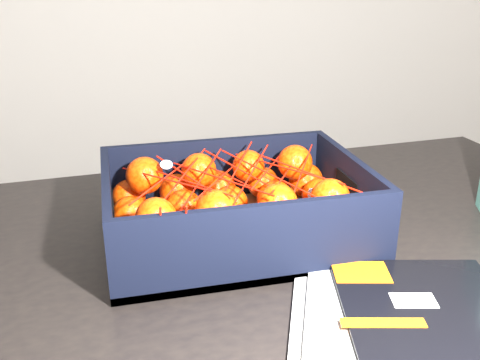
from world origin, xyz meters
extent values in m
cube|color=black|center=(-0.19, 0.23, 0.73)|extent=(1.24, 0.86, 0.04)
cylinder|color=black|center=(-0.74, 0.58, 0.35)|extent=(0.06, 0.06, 0.71)
cylinder|color=black|center=(0.36, 0.58, 0.35)|extent=(0.06, 0.06, 0.71)
cube|color=silver|center=(-0.20, -0.02, 0.75)|extent=(0.30, 0.34, 0.01)
cube|color=silver|center=(-0.18, -0.02, 0.76)|extent=(0.30, 0.34, 0.01)
cube|color=black|center=(-0.13, -0.02, 0.77)|extent=(0.27, 0.32, 0.01)
cube|color=orange|center=(-0.17, 0.10, 0.77)|extent=(0.09, 0.07, 0.00)
cube|color=white|center=(-0.13, 0.02, 0.77)|extent=(0.06, 0.04, 0.00)
cube|color=orange|center=(-0.19, -0.01, 0.77)|extent=(0.10, 0.04, 0.00)
cube|color=olive|center=(-0.30, 0.27, 0.76)|extent=(0.40, 0.30, 0.01)
cube|color=black|center=(-0.30, 0.42, 0.81)|extent=(0.40, 0.01, 0.12)
cube|color=black|center=(-0.30, 0.13, 0.81)|extent=(0.40, 0.01, 0.12)
cube|color=black|center=(-0.49, 0.27, 0.81)|extent=(0.01, 0.28, 0.12)
cube|color=black|center=(-0.11, 0.27, 0.81)|extent=(0.01, 0.28, 0.12)
sphere|color=#F63905|center=(-0.46, 0.16, 0.79)|extent=(0.06, 0.06, 0.06)
sphere|color=#F63905|center=(-0.46, 0.24, 0.79)|extent=(0.06, 0.06, 0.06)
sphere|color=#F63905|center=(-0.46, 0.31, 0.79)|extent=(0.06, 0.06, 0.06)
sphere|color=#F63905|center=(-0.46, 0.38, 0.79)|extent=(0.06, 0.06, 0.06)
sphere|color=#F63905|center=(-0.38, 0.17, 0.79)|extent=(0.06, 0.06, 0.06)
sphere|color=#F63905|center=(-0.38, 0.24, 0.79)|extent=(0.06, 0.06, 0.06)
sphere|color=#F63905|center=(-0.38, 0.31, 0.79)|extent=(0.06, 0.06, 0.06)
sphere|color=#F63905|center=(-0.38, 0.39, 0.79)|extent=(0.06, 0.06, 0.06)
sphere|color=#F63905|center=(-0.30, 0.16, 0.79)|extent=(0.06, 0.06, 0.06)
sphere|color=#F63905|center=(-0.30, 0.23, 0.79)|extent=(0.06, 0.06, 0.06)
sphere|color=#F63905|center=(-0.30, 0.31, 0.79)|extent=(0.06, 0.06, 0.06)
sphere|color=#F63905|center=(-0.30, 0.38, 0.79)|extent=(0.06, 0.06, 0.06)
sphere|color=#F63905|center=(-0.22, 0.16, 0.79)|extent=(0.06, 0.06, 0.06)
sphere|color=#F63905|center=(-0.22, 0.24, 0.79)|extent=(0.06, 0.06, 0.06)
sphere|color=#F63905|center=(-0.22, 0.31, 0.79)|extent=(0.06, 0.06, 0.06)
sphere|color=#F63905|center=(-0.22, 0.39, 0.79)|extent=(0.06, 0.06, 0.06)
sphere|color=#F63905|center=(-0.14, 0.17, 0.79)|extent=(0.06, 0.06, 0.06)
sphere|color=#F63905|center=(-0.14, 0.24, 0.79)|extent=(0.06, 0.06, 0.06)
sphere|color=#F63905|center=(-0.14, 0.31, 0.79)|extent=(0.06, 0.06, 0.06)
sphere|color=#F63905|center=(-0.14, 0.38, 0.79)|extent=(0.06, 0.06, 0.06)
sphere|color=#F63905|center=(-0.43, 0.19, 0.84)|extent=(0.06, 0.06, 0.06)
sphere|color=#F63905|center=(-0.43, 0.35, 0.84)|extent=(0.06, 0.06, 0.06)
sphere|color=#F63905|center=(-0.35, 0.19, 0.84)|extent=(0.06, 0.06, 0.06)
sphere|color=#F63905|center=(-0.34, 0.35, 0.84)|extent=(0.06, 0.06, 0.06)
sphere|color=#F63905|center=(-0.26, 0.20, 0.84)|extent=(0.06, 0.06, 0.06)
sphere|color=#F63905|center=(-0.26, 0.36, 0.84)|extent=(0.06, 0.06, 0.06)
sphere|color=#F63905|center=(-0.17, 0.19, 0.84)|extent=(0.06, 0.06, 0.06)
sphere|color=#F63905|center=(-0.17, 0.35, 0.84)|extent=(0.06, 0.06, 0.06)
cylinder|color=red|center=(-0.41, 0.28, 0.86)|extent=(0.11, 0.21, 0.03)
cylinder|color=red|center=(-0.38, 0.27, 0.86)|extent=(0.11, 0.21, 0.02)
cylinder|color=red|center=(-0.36, 0.27, 0.85)|extent=(0.11, 0.21, 0.03)
cylinder|color=red|center=(-0.33, 0.26, 0.86)|extent=(0.11, 0.21, 0.02)
cylinder|color=red|center=(-0.30, 0.27, 0.85)|extent=(0.11, 0.21, 0.01)
cylinder|color=red|center=(-0.27, 0.27, 0.85)|extent=(0.11, 0.21, 0.03)
cylinder|color=red|center=(-0.24, 0.27, 0.85)|extent=(0.11, 0.21, 0.02)
cylinder|color=red|center=(-0.22, 0.28, 0.86)|extent=(0.11, 0.21, 0.02)
cylinder|color=red|center=(-0.19, 0.26, 0.86)|extent=(0.11, 0.21, 0.00)
cylinder|color=red|center=(-0.41, 0.28, 0.86)|extent=(0.11, 0.21, 0.02)
cylinder|color=red|center=(-0.38, 0.27, 0.86)|extent=(0.11, 0.21, 0.02)
cylinder|color=red|center=(-0.36, 0.27, 0.85)|extent=(0.11, 0.21, 0.03)
cylinder|color=red|center=(-0.33, 0.26, 0.86)|extent=(0.11, 0.21, 0.03)
cylinder|color=red|center=(-0.30, 0.28, 0.86)|extent=(0.11, 0.21, 0.03)
cylinder|color=red|center=(-0.27, 0.27, 0.86)|extent=(0.11, 0.21, 0.01)
cylinder|color=red|center=(-0.24, 0.28, 0.86)|extent=(0.11, 0.21, 0.03)
cylinder|color=red|center=(-0.22, 0.28, 0.85)|extent=(0.11, 0.21, 0.03)
cylinder|color=red|center=(-0.19, 0.28, 0.85)|extent=(0.11, 0.21, 0.01)
cylinder|color=red|center=(-0.43, 0.14, 0.84)|extent=(0.00, 0.03, 0.09)
cylinder|color=red|center=(-0.40, 0.14, 0.84)|extent=(0.01, 0.04, 0.08)
camera|label=1|loc=(-0.48, -0.49, 1.16)|focal=40.64mm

